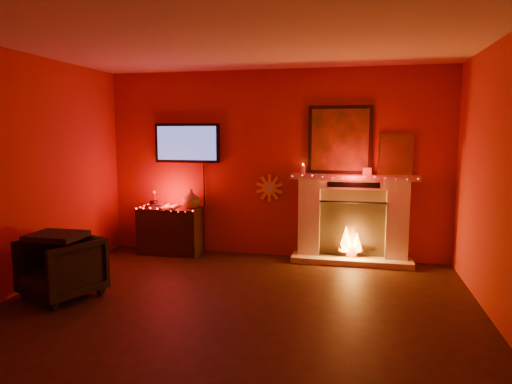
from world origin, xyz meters
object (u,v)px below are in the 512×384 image
sunburst_clock (269,188)px  armchair (61,268)px  console_table (172,228)px  tv (187,143)px  fireplace (352,211)px

sunburst_clock → armchair: 3.00m
console_table → sunburst_clock: bearing=8.6°
tv → sunburst_clock: 1.41m
tv → console_table: bearing=-136.0°
armchair → fireplace: bearing=58.0°
tv → console_table: 1.29m
sunburst_clock → armchair: bearing=-130.5°
fireplace → armchair: fireplace is taller
armchair → tv: bearing=96.8°
sunburst_clock → fireplace: bearing=-4.4°
fireplace → tv: bearing=178.5°
armchair → console_table: bearing=100.6°
console_table → armchair: console_table is taller
tv → armchair: bearing=-106.5°
console_table → armchair: (-0.45, -2.01, -0.05)m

